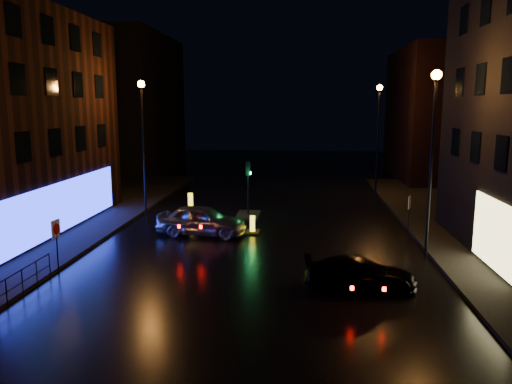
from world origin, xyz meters
The scene contains 14 objects.
ground centered at (0.00, 0.00, 0.00)m, with size 120.00×120.00×0.00m, color black.
building_far_left centered at (-16.00, 35.00, 7.00)m, with size 8.00×16.00×14.00m, color black.
building_far_right centered at (15.00, 32.00, 6.00)m, with size 8.00×14.00×12.00m, color black.
street_lamp_lfar centered at (-7.80, 14.00, 5.56)m, with size 0.44×0.44×8.37m.
street_lamp_rnear centered at (7.80, 6.00, 5.56)m, with size 0.44×0.44×8.37m.
street_lamp_rfar centered at (7.80, 22.00, 5.56)m, with size 0.44×0.44×8.37m.
traffic_signal centered at (-1.20, 14.00, 0.50)m, with size 1.40×2.40×3.45m.
guard_railing centered at (-8.00, -1.00, 0.74)m, with size 0.05×6.04×1.00m.
silver_hatchback centered at (-3.17, 9.09, 0.81)m, with size 1.91×4.75×1.62m, color #A2A3A9.
dark_sedan centered at (4.36, 1.74, 0.61)m, with size 1.71×4.20×1.22m, color black.
bollard_near centered at (-0.51, 9.76, 0.21)m, with size 0.75×1.11×0.96m.
bollard_far centered at (-5.19, 15.31, 0.25)m, with size 1.25×1.52×1.15m.
road_sign_left centered at (-7.90, 2.51, 1.68)m, with size 0.11×0.54×2.24m.
road_sign_right centered at (7.90, 10.41, 1.55)m, with size 0.22×0.48×2.06m.
Camera 1 is at (2.09, -16.50, 6.87)m, focal length 35.00 mm.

